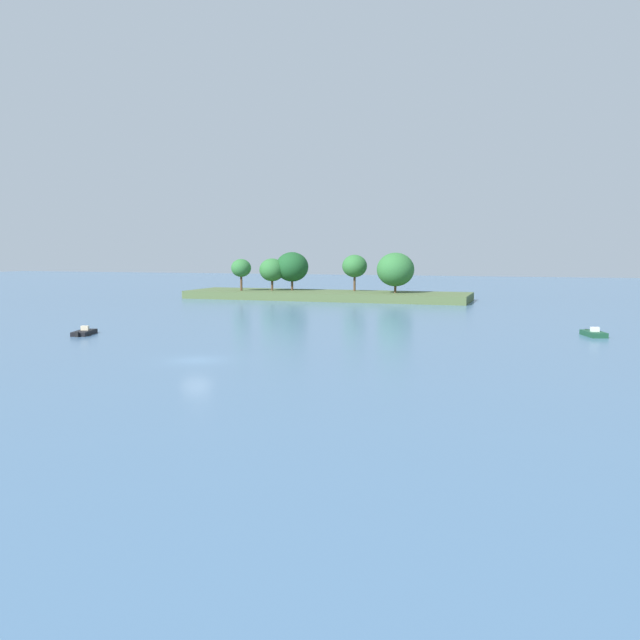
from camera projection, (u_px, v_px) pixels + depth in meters
ground_plane at (196, 360)px, 56.30m from camera, size 400.00×400.00×0.00m
treeline_island at (328, 284)px, 127.47m from camera, size 54.56×13.88×9.03m
small_motorboat at (84, 332)px, 73.52m from camera, size 2.63×4.17×0.96m
fishing_skiff at (594, 333)px, 72.17m from camera, size 2.75×4.12×1.04m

